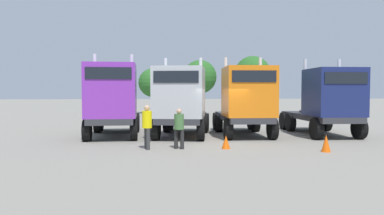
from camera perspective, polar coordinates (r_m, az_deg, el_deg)
ground at (r=17.37m, az=4.49°, el=-5.26°), size 200.00×200.00×0.00m
semi_truck_purple at (r=18.44m, az=-12.67°, el=1.18°), size 2.76×6.00×4.33m
semi_truck_silver at (r=18.15m, az=-1.80°, el=1.10°), size 3.51×6.10×4.17m
semi_truck_orange at (r=18.65m, az=8.66°, el=1.11°), size 2.71×5.93×4.21m
semi_truck_navy at (r=19.98m, az=20.99°, el=0.96°), size 2.64×6.09×4.14m
visitor_in_hivis at (r=14.60m, az=-7.25°, el=-2.58°), size 0.51×0.51×1.82m
visitor_with_camera at (r=14.62m, az=-2.09°, el=-2.94°), size 0.54×0.54×1.67m
traffic_cone_near at (r=14.91m, az=20.76°, el=-5.40°), size 0.36×0.36×0.68m
traffic_cone_mid at (r=14.79m, az=5.48°, el=-5.56°), size 0.36×0.36×0.55m
oak_far_left at (r=38.51m, az=-6.32°, el=3.96°), size 3.09×3.09×4.89m
oak_far_centre at (r=36.75m, az=1.27°, el=4.91°), size 3.47×3.47×5.63m
oak_far_right at (r=35.92m, az=9.71°, el=5.25°), size 3.64×3.64×5.92m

